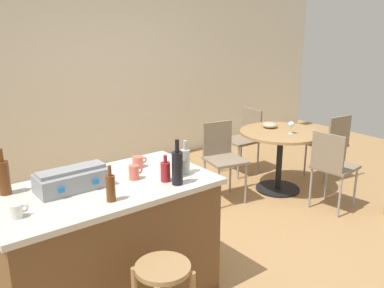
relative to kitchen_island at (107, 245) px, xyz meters
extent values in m
plane|color=#A37A4C|center=(1.33, 0.06, -0.46)|extent=(8.80, 8.80, 0.00)
cube|color=silver|center=(1.33, 2.60, 0.89)|extent=(8.00, 0.10, 2.70)
cube|color=brown|center=(0.00, 0.00, -0.02)|extent=(1.47, 0.76, 0.87)
cube|color=beige|center=(0.00, 0.00, 0.43)|extent=(1.53, 0.82, 0.04)
cylinder|color=#A37A4C|center=(0.00, -0.72, 0.19)|extent=(0.32, 0.32, 0.03)
cylinder|color=black|center=(2.59, 0.66, -0.45)|extent=(0.52, 0.52, 0.02)
cylinder|color=black|center=(2.59, 0.66, -0.11)|extent=(0.07, 0.07, 0.70)
cylinder|color=#A37A4C|center=(2.59, 0.66, 0.26)|extent=(0.95, 0.95, 0.03)
cube|color=#7F705B|center=(2.63, 1.37, -0.01)|extent=(0.42, 0.42, 0.03)
cube|color=#7F705B|center=(2.82, 1.36, 0.19)|extent=(0.04, 0.36, 0.40)
cylinder|color=gray|center=(2.79, 1.19, -0.24)|extent=(0.02, 0.02, 0.44)
cylinder|color=gray|center=(2.81, 1.53, -0.24)|extent=(0.02, 0.02, 0.44)
cylinder|color=gray|center=(2.47, 1.55, -0.24)|extent=(0.02, 0.02, 0.44)
cylinder|color=gray|center=(2.45, 1.21, -0.24)|extent=(0.02, 0.02, 0.44)
cube|color=#7F705B|center=(1.87, 0.82, 0.02)|extent=(0.48, 0.48, 0.03)
cube|color=#7F705B|center=(1.91, 1.00, 0.22)|extent=(0.36, 0.10, 0.40)
cylinder|color=gray|center=(2.07, 0.95, -0.22)|extent=(0.02, 0.02, 0.47)
cylinder|color=gray|center=(1.74, 1.02, -0.22)|extent=(0.02, 0.02, 0.47)
cylinder|color=gray|center=(1.67, 0.69, -0.22)|extent=(0.02, 0.02, 0.47)
cylinder|color=gray|center=(2.00, 0.61, -0.22)|extent=(0.02, 0.02, 0.47)
cube|color=#7F705B|center=(2.67, -0.04, 0.02)|extent=(0.44, 0.44, 0.03)
cube|color=#7F705B|center=(2.48, -0.06, 0.22)|extent=(0.06, 0.36, 0.40)
cylinder|color=gray|center=(2.48, 0.11, -0.23)|extent=(0.02, 0.02, 0.46)
cylinder|color=gray|center=(2.52, -0.23, -0.23)|extent=(0.02, 0.02, 0.46)
cylinder|color=gray|center=(2.85, -0.19, -0.23)|extent=(0.02, 0.02, 0.46)
cylinder|color=gray|center=(2.82, 0.14, -0.23)|extent=(0.02, 0.02, 0.46)
cube|color=#7F705B|center=(3.37, 0.56, 0.00)|extent=(0.45, 0.45, 0.03)
cube|color=#7F705B|center=(3.34, 0.37, 0.20)|extent=(0.36, 0.07, 0.40)
cylinder|color=gray|center=(3.18, 0.41, -0.24)|extent=(0.02, 0.02, 0.44)
cylinder|color=gray|center=(3.52, 0.37, -0.24)|extent=(0.02, 0.02, 0.44)
cylinder|color=gray|center=(3.56, 0.71, -0.24)|extent=(0.02, 0.02, 0.44)
cylinder|color=gray|center=(3.22, 0.75, -0.24)|extent=(0.02, 0.02, 0.44)
cube|color=gray|center=(-0.18, 0.07, 0.52)|extent=(0.47, 0.22, 0.12)
cube|color=gray|center=(-0.18, 0.07, 0.59)|extent=(0.44, 0.13, 0.02)
cube|color=blue|center=(-0.30, -0.04, 0.52)|extent=(0.04, 0.01, 0.04)
cube|color=blue|center=(-0.07, -0.04, 0.52)|extent=(0.04, 0.01, 0.04)
cylinder|color=maroon|center=(0.39, -0.19, 0.52)|extent=(0.07, 0.07, 0.14)
cylinder|color=maroon|center=(0.39, -0.19, 0.62)|extent=(0.03, 0.03, 0.05)
cylinder|color=#603314|center=(-0.56, 0.26, 0.56)|extent=(0.08, 0.08, 0.22)
cylinder|color=#603314|center=(-0.56, 0.26, 0.72)|extent=(0.03, 0.03, 0.09)
cylinder|color=black|center=(0.42, -0.28, 0.57)|extent=(0.08, 0.08, 0.23)
cylinder|color=black|center=(0.42, -0.28, 0.73)|extent=(0.03, 0.03, 0.09)
cylinder|color=#194C23|center=(0.50, -0.18, 0.55)|extent=(0.06, 0.06, 0.19)
cylinder|color=#194C23|center=(0.50, -0.18, 0.69)|extent=(0.02, 0.02, 0.08)
cylinder|color=#B7B2AD|center=(0.59, -0.14, 0.54)|extent=(0.07, 0.07, 0.18)
cylinder|color=#B7B2AD|center=(0.59, -0.14, 0.67)|extent=(0.03, 0.03, 0.07)
cylinder|color=#603314|center=(-0.07, -0.26, 0.54)|extent=(0.06, 0.06, 0.17)
cylinder|color=#603314|center=(-0.07, -0.26, 0.65)|extent=(0.02, 0.02, 0.07)
cylinder|color=#DB6651|center=(0.23, -0.02, 0.50)|extent=(0.07, 0.07, 0.10)
torus|color=#DB6651|center=(0.28, -0.02, 0.51)|extent=(0.05, 0.01, 0.05)
cylinder|color=white|center=(-0.61, -0.13, 0.49)|extent=(0.07, 0.07, 0.08)
torus|color=white|center=(-0.56, -0.13, 0.50)|extent=(0.05, 0.01, 0.05)
cylinder|color=#DB6651|center=(0.38, 0.18, 0.50)|extent=(0.08, 0.08, 0.08)
torus|color=#DB6651|center=(0.44, 0.18, 0.50)|extent=(0.05, 0.01, 0.05)
cylinder|color=silver|center=(2.60, 0.52, 0.28)|extent=(0.06, 0.06, 0.00)
cylinder|color=silver|center=(2.60, 0.52, 0.32)|extent=(0.01, 0.01, 0.08)
ellipsoid|color=silver|center=(2.60, 0.52, 0.39)|extent=(0.07, 0.07, 0.06)
ellipsoid|color=tan|center=(2.61, 0.85, 0.31)|extent=(0.18, 0.18, 0.07)
camera|label=1|loc=(-1.16, -2.49, 1.55)|focal=39.77mm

